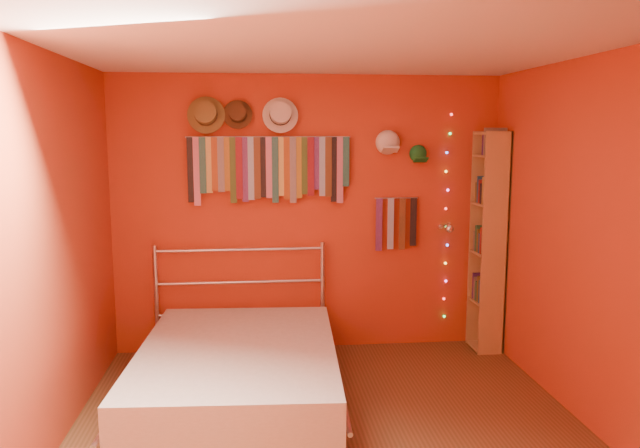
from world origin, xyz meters
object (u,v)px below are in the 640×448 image
object	(u,v)px
tie_rack	(269,166)
bookshelf	(492,240)
reading_lamp	(448,228)
bed	(238,372)

from	to	relation	value
tie_rack	bookshelf	distance (m)	2.13
reading_lamp	bookshelf	bearing A→B (deg)	4.13
tie_rack	bookshelf	bearing A→B (deg)	-4.40
tie_rack	bed	xyz separation A→B (m)	(-0.27, -1.09, -1.46)
tie_rack	bed	distance (m)	1.84
tie_rack	bed	world-z (taller)	tie_rack
reading_lamp	bed	world-z (taller)	reading_lamp
reading_lamp	tie_rack	bearing A→B (deg)	173.33
bookshelf	bed	size ratio (longest dim) A/B	0.94
tie_rack	bookshelf	xyz separation A→B (m)	(2.01, -0.15, -0.67)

